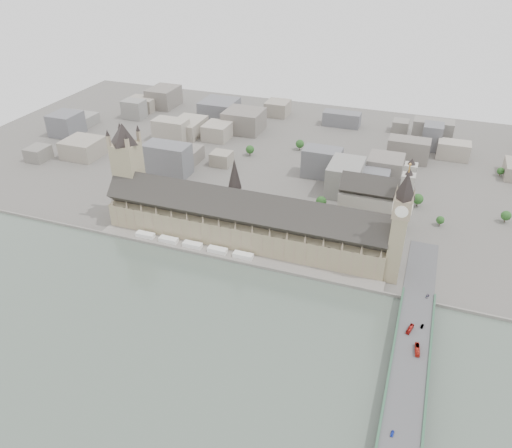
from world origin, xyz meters
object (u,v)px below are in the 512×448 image
(car_blue, at_px, (392,434))
(palace_of_westminster, at_px, (243,221))
(red_bus_north, at_px, (410,329))
(car_approach, at_px, (427,296))
(red_bus_south, at_px, (417,350))
(victoria_tower, at_px, (128,167))
(elizabeth_tower, at_px, (400,221))
(car_silver, at_px, (422,326))
(westminster_abbey, at_px, (376,202))
(westminster_bridge, at_px, (410,362))

(car_blue, bearing_deg, palace_of_westminster, 138.73)
(red_bus_north, bearing_deg, car_approach, 91.85)
(red_bus_south, bearing_deg, red_bus_north, 102.42)
(car_blue, bearing_deg, car_approach, 91.52)
(palace_of_westminster, xyz_separation_m, red_bus_north, (158.94, -81.50, -10.98))
(victoria_tower, bearing_deg, elizabeth_tower, -3.96)
(elizabeth_tower, distance_m, red_bus_south, 103.90)
(red_bus_north, bearing_deg, car_silver, 53.90)
(red_bus_south, height_order, car_approach, red_bus_south)
(westminster_abbey, bearing_deg, westminster_bridge, -74.36)
(red_bus_north, bearing_deg, palace_of_westminster, 167.00)
(palace_of_westminster, bearing_deg, car_blue, -47.48)
(westminster_bridge, relative_size, car_silver, 72.78)
(elizabeth_tower, xyz_separation_m, car_silver, (29.01, -63.08, -47.10))
(palace_of_westminster, distance_m, victoria_tower, 126.41)
(elizabeth_tower, height_order, car_approach, elizabeth_tower)
(palace_of_westminster, xyz_separation_m, elizabeth_tower, (138.00, -11.70, 35.38))
(car_silver, bearing_deg, car_approach, 98.21)
(elizabeth_tower, distance_m, car_blue, 167.84)
(elizabeth_tower, xyz_separation_m, red_bus_north, (20.94, -69.80, -46.36))
(victoria_tower, relative_size, westminster_bridge, 0.31)
(red_bus_north, distance_m, car_silver, 10.53)
(palace_of_westminster, distance_m, car_approach, 173.06)
(victoria_tower, xyz_separation_m, westminster_bridge, (284.00, -113.50, -50.08))
(red_bus_south, relative_size, car_approach, 2.61)
(red_bus_south, bearing_deg, westminster_bridge, -123.92)
(elizabeth_tower, bearing_deg, red_bus_south, -72.86)
(westminster_bridge, relative_size, red_bus_north, 30.75)
(victoria_tower, distance_m, red_bus_north, 297.53)
(palace_of_westminster, height_order, victoria_tower, victoria_tower)
(westminster_bridge, distance_m, car_approach, 69.15)
(car_blue, distance_m, car_silver, 97.31)
(elizabeth_tower, relative_size, red_bus_north, 10.17)
(westminster_abbey, relative_size, red_bus_north, 6.43)
(car_silver, bearing_deg, red_bus_north, -130.01)
(westminster_abbey, xyz_separation_m, car_silver, (56.09, -150.08, -14.10))
(car_silver, distance_m, car_approach, 36.22)
(car_silver, bearing_deg, red_bus_south, -83.28)
(red_bus_south, bearing_deg, westminster_abbey, 100.91)
(victoria_tower, bearing_deg, westminster_abbey, 16.50)
(red_bus_north, height_order, car_blue, red_bus_north)
(victoria_tower, xyz_separation_m, car_silver, (289.01, -81.08, -44.22))
(westminster_bridge, height_order, car_blue, car_blue)
(red_bus_north, relative_size, car_blue, 2.48)
(victoria_tower, height_order, car_approach, victoria_tower)
(palace_of_westminster, height_order, car_blue, palace_of_westminster)
(palace_of_westminster, height_order, car_silver, palace_of_westminster)
(red_bus_north, relative_size, red_bus_south, 0.88)
(elizabeth_tower, height_order, westminster_bridge, elizabeth_tower)
(westminster_bridge, xyz_separation_m, red_bus_north, (-3.06, 25.70, 6.60))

